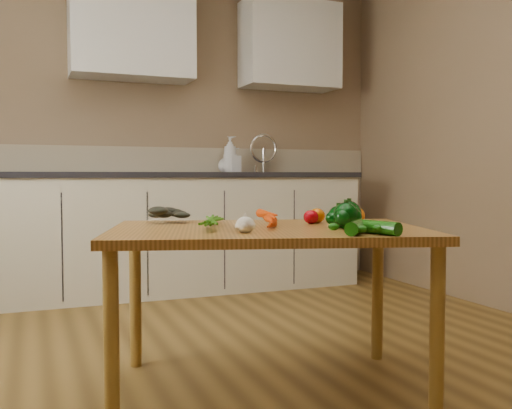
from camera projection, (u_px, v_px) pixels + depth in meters
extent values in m
cube|color=brown|center=(262.00, 402.00, 2.23)|extent=(4.00, 5.00, 0.02)
cube|color=#8E7455|center=(142.00, 122.00, 4.49)|extent=(4.00, 0.02, 2.60)
cube|color=tan|center=(143.00, 216.00, 4.51)|extent=(3.98, 0.03, 1.10)
cube|color=beige|center=(177.00, 234.00, 4.31)|extent=(2.80, 0.60, 0.86)
cube|color=#27272B|center=(176.00, 175.00, 4.29)|extent=(2.84, 0.64, 0.04)
cube|color=#99999E|center=(272.00, 180.00, 4.58)|extent=(0.55, 0.42, 0.10)
cylinder|color=silver|center=(263.00, 158.00, 4.74)|extent=(0.02, 0.02, 0.24)
cube|color=silver|center=(132.00, 31.00, 4.25)|extent=(0.90, 0.35, 0.70)
cube|color=silver|center=(290.00, 46.00, 4.72)|extent=(0.80, 0.35, 0.70)
cube|color=#A26D2F|center=(267.00, 232.00, 2.30)|extent=(1.42, 1.12, 0.04)
cylinder|color=olive|center=(111.00, 342.00, 1.92)|extent=(0.05, 0.05, 0.63)
cylinder|color=olive|center=(437.00, 333.00, 2.03)|extent=(0.05, 0.05, 0.63)
cylinder|color=olive|center=(135.00, 298.00, 2.61)|extent=(0.05, 0.05, 0.63)
cylinder|color=olive|center=(377.00, 293.00, 2.72)|extent=(0.05, 0.05, 0.63)
imported|color=silver|center=(230.00, 154.00, 4.50)|extent=(0.15, 0.15, 0.28)
imported|color=silver|center=(234.00, 160.00, 4.51)|extent=(0.10, 0.10, 0.19)
imported|color=silver|center=(226.00, 162.00, 4.58)|extent=(0.17, 0.17, 0.16)
ellipsoid|color=silver|center=(245.00, 225.00, 2.09)|extent=(0.07, 0.07, 0.06)
sphere|color=black|center=(338.00, 217.00, 2.29)|extent=(0.09, 0.09, 0.09)
sphere|color=black|center=(349.00, 214.00, 2.34)|extent=(0.10, 0.10, 0.10)
sphere|color=black|center=(346.00, 216.00, 2.25)|extent=(0.10, 0.10, 0.10)
ellipsoid|color=#94020B|center=(311.00, 217.00, 2.46)|extent=(0.07, 0.07, 0.06)
ellipsoid|color=#C55904|center=(317.00, 216.00, 2.51)|extent=(0.07, 0.07, 0.07)
ellipsoid|color=#C55904|center=(356.00, 216.00, 2.44)|extent=(0.08, 0.08, 0.08)
cylinder|color=#0D4A07|center=(379.00, 228.00, 2.03)|extent=(0.09, 0.18, 0.05)
cylinder|color=#0D4A07|center=(356.00, 227.00, 2.04)|extent=(0.15, 0.15, 0.05)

